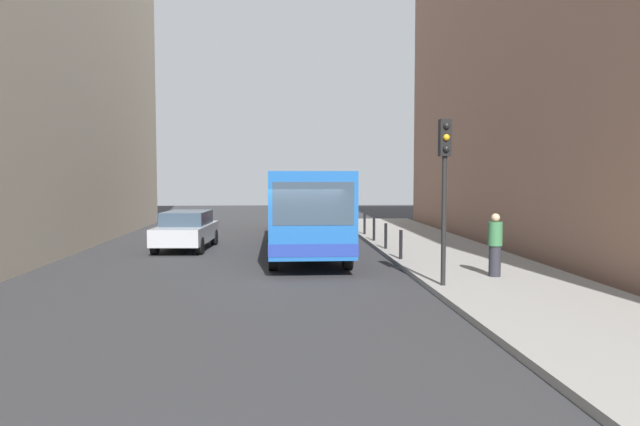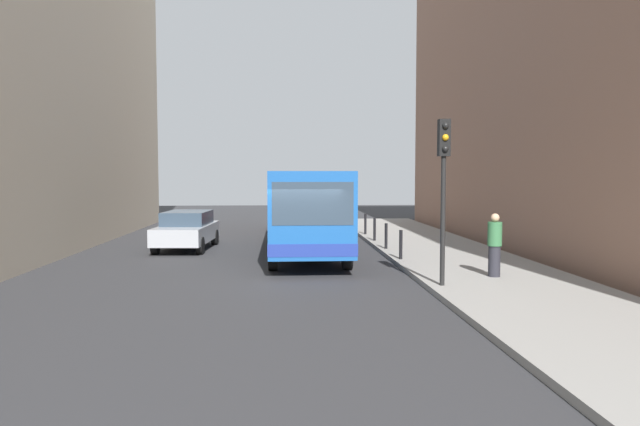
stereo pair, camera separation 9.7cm
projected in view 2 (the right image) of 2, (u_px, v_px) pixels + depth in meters
ground_plane at (297, 275)px, 17.22m from camera, size 80.00×80.00×0.00m
sidewalk at (479, 270)px, 17.56m from camera, size 4.40×40.00×0.15m
building_right at (611, 50)px, 21.47m from camera, size 7.00×32.00×14.82m
bus at (305, 207)px, 21.93m from camera, size 2.55×11.02×3.00m
car_beside_bus at (187, 229)px, 23.08m from camera, size 2.09×4.51×1.48m
car_behind_bus at (291, 215)px, 31.22m from camera, size 1.95×4.45×1.48m
traffic_light at (444, 170)px, 14.54m from camera, size 0.28×0.33×4.10m
bollard_near at (401, 245)px, 19.33m from camera, size 0.11×0.11×0.95m
bollard_mid at (386, 236)px, 22.06m from camera, size 0.11×0.11×0.95m
bollard_far at (375, 229)px, 24.79m from camera, size 0.11×0.11×0.95m
bollard_farthest at (365, 224)px, 27.52m from camera, size 0.11×0.11×0.95m
pedestrian_near_signal at (495, 245)px, 15.96m from camera, size 0.38×0.38×1.71m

